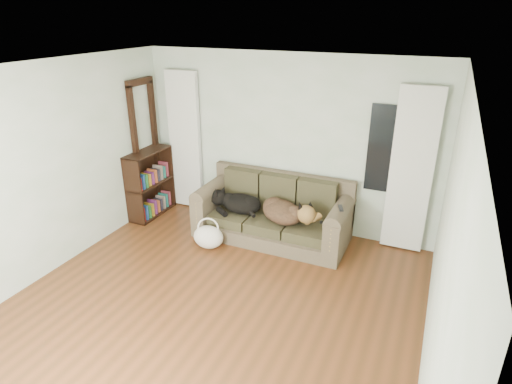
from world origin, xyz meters
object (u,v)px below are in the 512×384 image
at_px(dog_black_lab, 239,203).
at_px(tote_bag, 208,237).
at_px(sofa, 272,210).
at_px(dog_shepherd, 285,213).
at_px(bookshelf, 150,185).

xyz_separation_m(dog_black_lab, tote_bag, (-0.20, -0.58, -0.32)).
bearing_deg(sofa, dog_shepherd, -21.95).
distance_m(dog_shepherd, tote_bag, 1.14).
height_order(tote_bag, bookshelf, bookshelf).
bearing_deg(sofa, bookshelf, -178.49).
relative_size(sofa, tote_bag, 5.00).
xyz_separation_m(dog_shepherd, bookshelf, (-2.34, 0.04, 0.01)).
relative_size(sofa, dog_black_lab, 3.46).
distance_m(dog_black_lab, tote_bag, 0.69).
relative_size(dog_shepherd, tote_bag, 1.63).
xyz_separation_m(sofa, tote_bag, (-0.71, -0.64, -0.29)).
bearing_deg(sofa, dog_black_lab, -173.89).
height_order(sofa, bookshelf, bookshelf).
relative_size(dog_black_lab, tote_bag, 1.45).
relative_size(sofa, dog_shepherd, 3.07).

